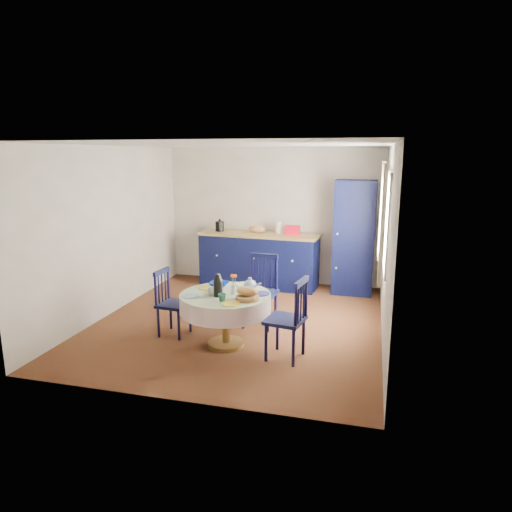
{
  "coord_description": "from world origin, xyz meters",
  "views": [
    {
      "loc": [
        1.8,
        -6.01,
        2.37
      ],
      "look_at": [
        0.2,
        0.2,
        0.94
      ],
      "focal_mm": 32.0,
      "sensor_mm": 36.0,
      "label": 1
    }
  ],
  "objects_px": {
    "mug_d": "(220,283)",
    "cobalt_bowl": "(219,284)",
    "dining_table": "(226,303)",
    "mug_a": "(213,291)",
    "chair_far": "(261,290)",
    "mug_c": "(251,285)",
    "pantry_cabinet": "(354,238)",
    "chair_right": "(289,318)",
    "mug_b": "(222,298)",
    "chair_left": "(171,302)",
    "kitchen_counter": "(259,259)"
  },
  "relations": [
    {
      "from": "dining_table",
      "to": "cobalt_bowl",
      "type": "bearing_deg",
      "value": 123.76
    },
    {
      "from": "kitchen_counter",
      "to": "cobalt_bowl",
      "type": "height_order",
      "value": "kitchen_counter"
    },
    {
      "from": "cobalt_bowl",
      "to": "pantry_cabinet",
      "type": "bearing_deg",
      "value": 56.51
    },
    {
      "from": "chair_far",
      "to": "dining_table",
      "type": "bearing_deg",
      "value": -100.55
    },
    {
      "from": "pantry_cabinet",
      "to": "mug_d",
      "type": "relative_size",
      "value": 21.55
    },
    {
      "from": "pantry_cabinet",
      "to": "chair_far",
      "type": "relative_size",
      "value": 1.94
    },
    {
      "from": "mug_b",
      "to": "chair_right",
      "type": "bearing_deg",
      "value": 8.49
    },
    {
      "from": "dining_table",
      "to": "kitchen_counter",
      "type": "bearing_deg",
      "value": 95.67
    },
    {
      "from": "kitchen_counter",
      "to": "mug_c",
      "type": "bearing_deg",
      "value": -74.59
    },
    {
      "from": "chair_far",
      "to": "mug_c",
      "type": "relative_size",
      "value": 7.35
    },
    {
      "from": "kitchen_counter",
      "to": "cobalt_bowl",
      "type": "distance_m",
      "value": 2.49
    },
    {
      "from": "chair_left",
      "to": "mug_b",
      "type": "relative_size",
      "value": 9.0
    },
    {
      "from": "cobalt_bowl",
      "to": "mug_c",
      "type": "bearing_deg",
      "value": -0.03
    },
    {
      "from": "chair_left",
      "to": "mug_b",
      "type": "xyz_separation_m",
      "value": [
        0.87,
        -0.47,
        0.28
      ]
    },
    {
      "from": "mug_d",
      "to": "cobalt_bowl",
      "type": "distance_m",
      "value": 0.03
    },
    {
      "from": "dining_table",
      "to": "chair_left",
      "type": "bearing_deg",
      "value": 167.51
    },
    {
      "from": "kitchen_counter",
      "to": "mug_c",
      "type": "xyz_separation_m",
      "value": [
        0.51,
        -2.48,
        0.24
      ]
    },
    {
      "from": "chair_far",
      "to": "mug_c",
      "type": "bearing_deg",
      "value": -84.19
    },
    {
      "from": "dining_table",
      "to": "cobalt_bowl",
      "type": "relative_size",
      "value": 4.42
    },
    {
      "from": "mug_c",
      "to": "mug_d",
      "type": "relative_size",
      "value": 1.51
    },
    {
      "from": "mug_b",
      "to": "cobalt_bowl",
      "type": "distance_m",
      "value": 0.62
    },
    {
      "from": "chair_far",
      "to": "mug_a",
      "type": "height_order",
      "value": "chair_far"
    },
    {
      "from": "pantry_cabinet",
      "to": "chair_left",
      "type": "xyz_separation_m",
      "value": [
        -2.25,
        -2.53,
        -0.53
      ]
    },
    {
      "from": "chair_left",
      "to": "cobalt_bowl",
      "type": "relative_size",
      "value": 3.46
    },
    {
      "from": "chair_far",
      "to": "mug_d",
      "type": "xyz_separation_m",
      "value": [
        -0.43,
        -0.5,
        0.22
      ]
    },
    {
      "from": "pantry_cabinet",
      "to": "mug_d",
      "type": "distance_m",
      "value": 2.9
    },
    {
      "from": "dining_table",
      "to": "mug_a",
      "type": "bearing_deg",
      "value": -158.49
    },
    {
      "from": "pantry_cabinet",
      "to": "chair_right",
      "type": "xyz_separation_m",
      "value": [
        -0.6,
        -2.88,
        -0.48
      ]
    },
    {
      "from": "chair_far",
      "to": "pantry_cabinet",
      "type": "bearing_deg",
      "value": 64.13
    },
    {
      "from": "mug_a",
      "to": "mug_b",
      "type": "distance_m",
      "value": 0.3
    },
    {
      "from": "chair_left",
      "to": "cobalt_bowl",
      "type": "xyz_separation_m",
      "value": [
        0.64,
        0.1,
        0.27
      ]
    },
    {
      "from": "dining_table",
      "to": "mug_c",
      "type": "distance_m",
      "value": 0.41
    },
    {
      "from": "pantry_cabinet",
      "to": "cobalt_bowl",
      "type": "distance_m",
      "value": 2.92
    },
    {
      "from": "mug_b",
      "to": "cobalt_bowl",
      "type": "height_order",
      "value": "mug_b"
    },
    {
      "from": "pantry_cabinet",
      "to": "chair_left",
      "type": "height_order",
      "value": "pantry_cabinet"
    },
    {
      "from": "kitchen_counter",
      "to": "mug_a",
      "type": "distance_m",
      "value": 2.84
    },
    {
      "from": "chair_right",
      "to": "mug_c",
      "type": "distance_m",
      "value": 0.77
    },
    {
      "from": "kitchen_counter",
      "to": "mug_b",
      "type": "xyz_separation_m",
      "value": [
        0.32,
        -3.05,
        0.23
      ]
    },
    {
      "from": "chair_left",
      "to": "chair_far",
      "type": "relative_size",
      "value": 0.88
    },
    {
      "from": "dining_table",
      "to": "mug_d",
      "type": "height_order",
      "value": "dining_table"
    },
    {
      "from": "chair_far",
      "to": "mug_b",
      "type": "height_order",
      "value": "chair_far"
    },
    {
      "from": "kitchen_counter",
      "to": "chair_left",
      "type": "xyz_separation_m",
      "value": [
        -0.56,
        -2.58,
        -0.05
      ]
    },
    {
      "from": "mug_b",
      "to": "mug_a",
      "type": "bearing_deg",
      "value": 131.31
    },
    {
      "from": "kitchen_counter",
      "to": "pantry_cabinet",
      "type": "bearing_deg",
      "value": 2.04
    },
    {
      "from": "pantry_cabinet",
      "to": "mug_a",
      "type": "relative_size",
      "value": 16.23
    },
    {
      "from": "kitchen_counter",
      "to": "cobalt_bowl",
      "type": "bearing_deg",
      "value": -84.35
    },
    {
      "from": "chair_far",
      "to": "mug_a",
      "type": "xyz_separation_m",
      "value": [
        -0.39,
        -0.87,
        0.22
      ]
    },
    {
      "from": "pantry_cabinet",
      "to": "chair_far",
      "type": "xyz_separation_m",
      "value": [
        -1.18,
        -1.91,
        -0.47
      ]
    },
    {
      "from": "mug_b",
      "to": "pantry_cabinet",
      "type": "bearing_deg",
      "value": 65.38
    },
    {
      "from": "chair_right",
      "to": "mug_a",
      "type": "relative_size",
      "value": 8.21
    }
  ]
}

